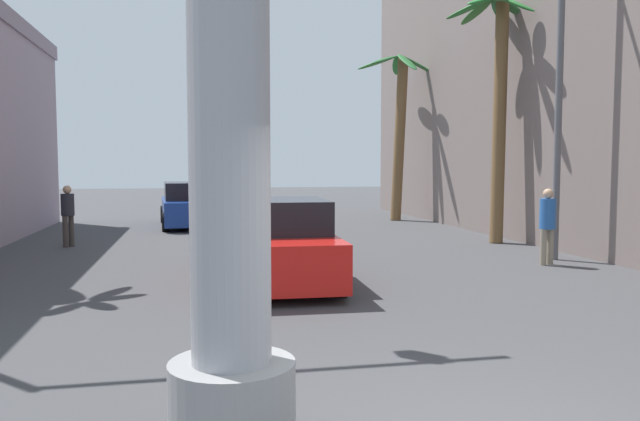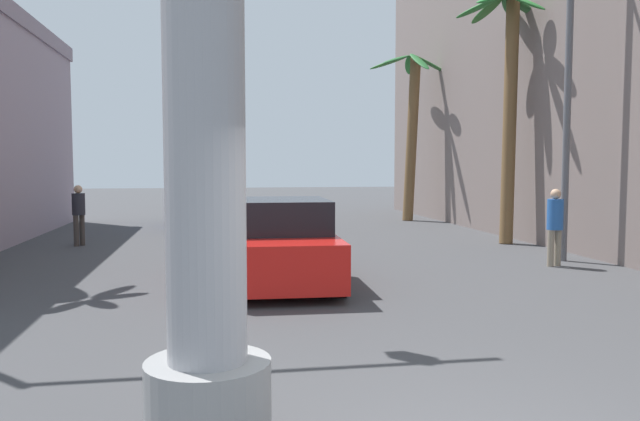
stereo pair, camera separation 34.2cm
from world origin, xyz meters
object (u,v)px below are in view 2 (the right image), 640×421
object	(u,v)px
street_lamp	(557,52)
car_lead	(278,243)
palm_tree_mid_right	(508,86)
pedestrian_mid_right	(555,221)
palm_tree_far_right	(411,121)
car_far	(201,205)
pedestrian_far_left	(79,210)
traffic_light_mast	(0,18)

from	to	relation	value
street_lamp	car_lead	distance (m)	7.61
palm_tree_mid_right	pedestrian_mid_right	xyz separation A→B (m)	(-0.80, -3.97, -3.38)
car_lead	palm_tree_mid_right	distance (m)	9.01
street_lamp	palm_tree_far_right	distance (m)	10.49
street_lamp	pedestrian_mid_right	distance (m)	3.79
street_lamp	car_far	distance (m)	13.14
car_lead	car_far	distance (m)	11.03
palm_tree_far_right	car_lead	bearing A→B (deg)	-118.51
street_lamp	pedestrian_far_left	size ratio (longest dim) A/B	4.83
pedestrian_mid_right	palm_tree_mid_right	bearing A→B (deg)	78.64
traffic_light_mast	pedestrian_far_left	xyz separation A→B (m)	(-0.84, 8.54, -3.19)
pedestrian_mid_right	pedestrian_far_left	world-z (taller)	pedestrian_mid_right
palm_tree_mid_right	pedestrian_far_left	distance (m)	12.19
palm_tree_far_right	pedestrian_far_left	distance (m)	12.95
car_far	palm_tree_far_right	xyz separation A→B (m)	(8.05, 0.84, 3.15)
street_lamp	palm_tree_mid_right	bearing A→B (deg)	81.77
palm_tree_far_right	palm_tree_mid_right	size ratio (longest dim) A/B	0.94
street_lamp	car_lead	bearing A→B (deg)	-168.64
car_far	pedestrian_far_left	xyz separation A→B (m)	(-3.13, -5.03, 0.22)
pedestrian_far_left	car_lead	bearing A→B (deg)	-50.76
pedestrian_far_left	traffic_light_mast	bearing A→B (deg)	-84.38
palm_tree_mid_right	pedestrian_far_left	xyz separation A→B (m)	(-11.64, 1.29, -3.40)
car_far	street_lamp	bearing A→B (deg)	-50.15
car_lead	pedestrian_mid_right	xyz separation A→B (m)	(6.04, 0.62, 0.27)
car_far	traffic_light_mast	bearing A→B (deg)	-99.56
palm_tree_far_right	palm_tree_mid_right	distance (m)	7.19
car_lead	car_far	world-z (taller)	same
car_far	palm_tree_mid_right	size ratio (longest dim) A/B	0.67
car_lead	pedestrian_far_left	xyz separation A→B (m)	(-4.80, 5.87, 0.25)
car_lead	pedestrian_mid_right	size ratio (longest dim) A/B	2.98
traffic_light_mast	pedestrian_mid_right	size ratio (longest dim) A/B	3.51
pedestrian_mid_right	street_lamp	bearing A→B (deg)	64.23
car_lead	palm_tree_far_right	world-z (taller)	palm_tree_far_right
street_lamp	car_lead	world-z (taller)	street_lamp
pedestrian_mid_right	car_far	bearing A→B (deg)	126.87
street_lamp	pedestrian_far_left	distance (m)	12.63
street_lamp	traffic_light_mast	world-z (taller)	street_lamp
palm_tree_far_right	pedestrian_mid_right	world-z (taller)	palm_tree_far_right
pedestrian_mid_right	pedestrian_far_left	distance (m)	12.05
palm_tree_far_right	traffic_light_mast	bearing A→B (deg)	-125.66
car_far	pedestrian_far_left	size ratio (longest dim) A/B	2.83
street_lamp	palm_tree_far_right	bearing A→B (deg)	89.92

